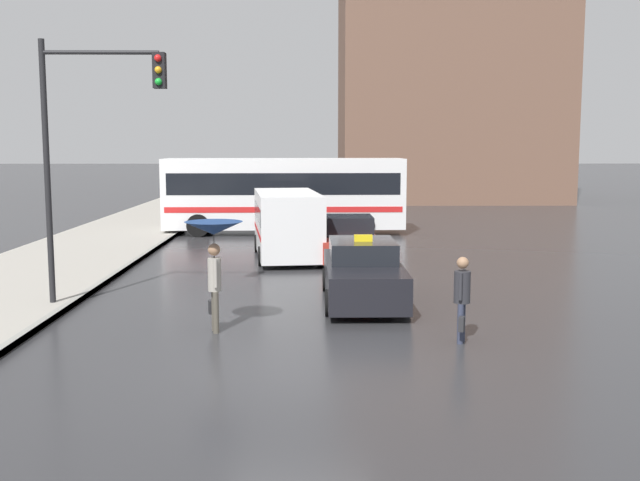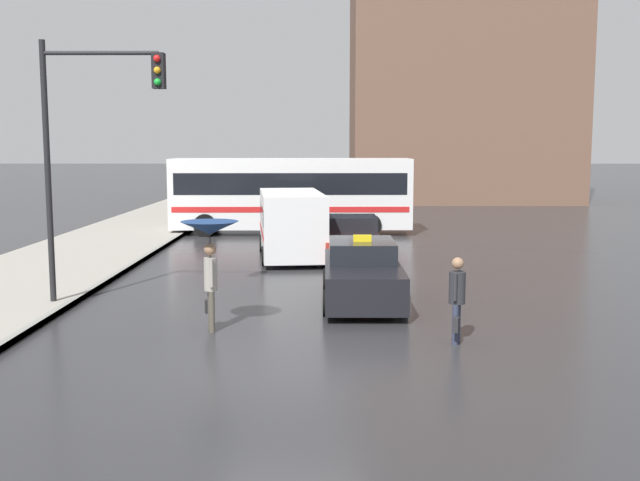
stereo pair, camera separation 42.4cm
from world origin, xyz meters
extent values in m
plane|color=#2D2D30|center=(0.00, 0.00, 0.00)|extent=(300.00, 300.00, 0.00)
cube|color=black|center=(1.47, 5.70, 0.58)|extent=(1.80, 4.72, 0.83)
cube|color=black|center=(1.47, 5.93, 1.25)|extent=(1.58, 2.12, 0.51)
cylinder|color=black|center=(2.33, 4.24, 0.30)|extent=(0.20, 0.60, 0.60)
cylinder|color=black|center=(0.62, 4.24, 0.30)|extent=(0.20, 0.60, 0.60)
cylinder|color=black|center=(2.33, 7.16, 0.30)|extent=(0.20, 0.60, 0.60)
cylinder|color=black|center=(0.62, 7.16, 0.30)|extent=(0.20, 0.60, 0.60)
cube|color=yellow|center=(1.47, 5.70, 1.58)|extent=(0.44, 0.16, 0.16)
cube|color=#A52D23|center=(1.49, 12.41, 0.51)|extent=(1.80, 4.11, 0.69)
cube|color=black|center=(1.49, 12.62, 1.17)|extent=(1.58, 1.85, 0.62)
cylinder|color=black|center=(2.34, 11.14, 0.30)|extent=(0.20, 0.60, 0.60)
cylinder|color=black|center=(0.63, 11.14, 0.30)|extent=(0.20, 0.60, 0.60)
cylinder|color=black|center=(2.34, 13.69, 0.30)|extent=(0.20, 0.60, 0.60)
cylinder|color=black|center=(0.63, 13.69, 0.30)|extent=(0.20, 0.60, 0.60)
cube|color=white|center=(-0.58, 13.01, 1.21)|extent=(2.56, 5.49, 2.08)
cube|color=black|center=(-0.58, 13.01, 1.57)|extent=(2.53, 5.07, 0.54)
cube|color=red|center=(-0.58, 13.01, 0.94)|extent=(2.56, 5.28, 0.14)
cylinder|color=black|center=(0.54, 11.53, 0.32)|extent=(0.27, 0.65, 0.63)
cylinder|color=black|center=(-1.35, 11.33, 0.32)|extent=(0.27, 0.65, 0.63)
cylinder|color=black|center=(0.20, 14.69, 0.32)|extent=(0.27, 0.65, 0.63)
cylinder|color=black|center=(-1.69, 14.49, 0.32)|extent=(0.27, 0.65, 0.63)
cube|color=silver|center=(-0.90, 20.32, 1.76)|extent=(10.37, 2.70, 3.00)
cube|color=black|center=(-0.90, 20.32, 2.22)|extent=(9.86, 2.71, 0.91)
cube|color=red|center=(-0.90, 20.32, 1.14)|extent=(10.07, 2.72, 0.24)
cylinder|color=black|center=(-4.49, 19.05, 0.48)|extent=(0.97, 0.30, 0.96)
cylinder|color=black|center=(-4.54, 21.45, 0.48)|extent=(0.97, 0.30, 0.96)
cylinder|color=black|center=(2.48, 19.18, 0.48)|extent=(0.97, 0.30, 0.96)
cylinder|color=black|center=(2.43, 21.58, 0.48)|extent=(0.97, 0.30, 0.96)
cylinder|color=#4C473D|center=(-1.75, 2.70, 0.43)|extent=(0.15, 0.15, 0.86)
cylinder|color=#4C473D|center=(-1.80, 2.91, 0.43)|extent=(0.15, 0.15, 0.86)
cylinder|color=gray|center=(-1.77, 2.81, 1.20)|extent=(0.33, 0.33, 0.68)
sphere|color=#997051|center=(-1.77, 2.81, 1.71)|extent=(0.25, 0.25, 0.25)
cylinder|color=gray|center=(-1.73, 2.64, 1.25)|extent=(0.09, 0.09, 0.58)
cylinder|color=gray|center=(-1.82, 2.98, 1.25)|extent=(0.09, 0.09, 0.58)
cone|color=navy|center=(-1.77, 2.81, 2.15)|extent=(1.18, 1.18, 0.27)
cylinder|color=black|center=(-1.77, 2.81, 1.79)|extent=(0.02, 0.02, 0.71)
cube|color=#262628|center=(-1.89, 3.04, 0.47)|extent=(0.14, 0.20, 0.28)
cylinder|color=#2D3347|center=(3.15, 2.00, 0.39)|extent=(0.15, 0.15, 0.78)
cylinder|color=#2D3347|center=(3.07, 1.79, 0.39)|extent=(0.15, 0.15, 0.78)
cylinder|color=#28282D|center=(3.11, 1.90, 1.10)|extent=(0.41, 0.41, 0.62)
sphere|color=#997051|center=(3.11, 1.90, 1.57)|extent=(0.23, 0.23, 0.23)
cylinder|color=#28282D|center=(3.18, 2.08, 1.14)|extent=(0.09, 0.09, 0.53)
cylinder|color=#28282D|center=(3.04, 1.71, 1.14)|extent=(0.09, 0.09, 0.53)
cube|color=#262628|center=(3.06, 1.62, 0.43)|extent=(0.16, 0.20, 0.28)
cylinder|color=black|center=(-5.87, 5.11, 3.10)|extent=(0.14, 0.14, 6.20)
cylinder|color=black|center=(-4.55, 5.11, 5.90)|extent=(2.65, 0.10, 0.10)
cube|color=black|center=(-3.23, 5.11, 5.50)|extent=(0.28, 0.28, 0.80)
sphere|color=red|center=(-3.23, 4.95, 5.76)|extent=(0.16, 0.16, 0.16)
sphere|color=orange|center=(-3.23, 4.95, 5.50)|extent=(0.16, 0.16, 0.16)
sphere|color=green|center=(-3.23, 4.95, 5.24)|extent=(0.16, 0.16, 0.16)
cube|color=brown|center=(9.92, 40.76, 11.52)|extent=(14.90, 11.01, 23.04)
camera|label=1|loc=(0.14, -12.26, 3.80)|focal=42.00mm
camera|label=2|loc=(0.56, -12.26, 3.80)|focal=42.00mm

